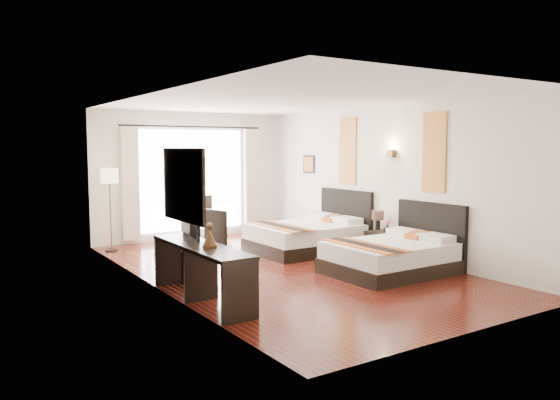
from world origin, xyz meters
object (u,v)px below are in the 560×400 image
vase (387,228)px  bed_near (393,255)px  desk_chair (206,261)px  window_chair (212,227)px  side_table (198,228)px  table_lamp (378,217)px  console_desk (201,273)px  floor_lamp (110,181)px  bed_far (309,236)px  fruit_bowl (196,212)px  nightstand (382,245)px  television (185,223)px

vase → bed_near: bearing=-128.6°
desk_chair → window_chair: 3.66m
side_table → desk_chair: bearing=-112.5°
table_lamp → bed_near: bearing=-122.0°
bed_near → vase: bed_near is taller
console_desk → side_table: console_desk is taller
bed_near → floor_lamp: 5.57m
bed_near → bed_far: bearing=91.4°
desk_chair → fruit_bowl: bearing=-127.0°
console_desk → fruit_bowl: console_desk is taller
bed_far → side_table: (-1.44, 2.06, 0.01)m
desk_chair → window_chair: (1.68, 3.25, -0.03)m
nightstand → television: bearing=-176.9°
bed_far → console_desk: bearing=-147.9°
vase → television: (-3.96, -0.08, 0.40)m
table_lamp → desk_chair: 3.56m
bed_near → desk_chair: bearing=159.2°
fruit_bowl → bed_near: bearing=-70.3°
nightstand → vase: vase is taller
table_lamp → television: television is taller
bed_far → fruit_bowl: 2.54m
console_desk → floor_lamp: floor_lamp is taller
table_lamp → vase: table_lamp is taller
window_chair → vase: bearing=3.6°
nightstand → desk_chair: 3.50m
table_lamp → window_chair: bearing=120.1°
nightstand → table_lamp: table_lamp is taller
bed_near → table_lamp: (0.70, 1.12, 0.46)m
desk_chair → floor_lamp: 3.46m
television → table_lamp: bearing=-76.9°
television → floor_lamp: bearing=8.3°
table_lamp → console_desk: 4.13m
bed_far → table_lamp: bearing=-56.1°
fruit_bowl → table_lamp: bearing=-54.8°
fruit_bowl → vase: bearing=-57.4°
bed_near → console_desk: bearing=176.4°
bed_near → side_table: size_ratio=3.12×
console_desk → nightstand: bearing=10.9°
nightstand → console_desk: 4.06m
fruit_bowl → desk_chair: bearing=-112.1°
vase → television: television is taller
nightstand → console_desk: size_ratio=0.23×
vase → console_desk: console_desk is taller
side_table → fruit_bowl: (-0.03, -0.02, 0.34)m
console_desk → fruit_bowl: (1.78, 4.08, 0.28)m
table_lamp → television: bearing=-174.8°
bed_near → television: (-3.29, 0.76, 0.69)m
table_lamp → console_desk: size_ratio=0.16×
table_lamp → floor_lamp: floor_lamp is taller
floor_lamp → table_lamp: bearing=-38.6°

